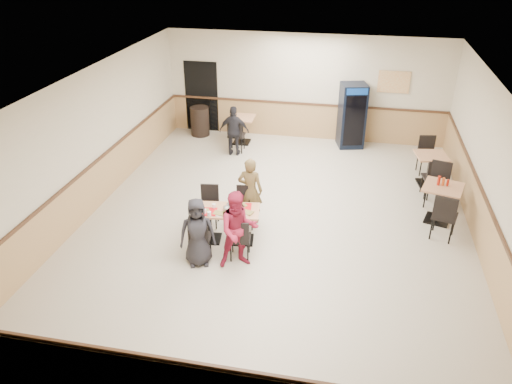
% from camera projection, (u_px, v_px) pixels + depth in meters
% --- Properties ---
extents(ground, '(10.00, 10.00, 0.00)m').
position_uv_depth(ground, '(276.00, 222.00, 10.53)').
color(ground, beige).
rests_on(ground, ground).
extents(room_shell, '(10.00, 10.00, 10.00)m').
position_uv_depth(room_shell, '(365.00, 156.00, 12.16)').
color(room_shell, silver).
rests_on(room_shell, ground).
extents(main_table, '(1.37, 0.82, 0.70)m').
position_uv_depth(main_table, '(226.00, 220.00, 9.72)').
color(main_table, black).
rests_on(main_table, ground).
extents(main_chairs, '(1.35, 1.66, 0.88)m').
position_uv_depth(main_chairs, '(224.00, 221.00, 9.73)').
color(main_chairs, black).
rests_on(main_chairs, ground).
extents(diner_woman_left, '(0.75, 0.61, 1.33)m').
position_uv_depth(diner_woman_left, '(197.00, 232.00, 8.95)').
color(diner_woman_left, black).
rests_on(diner_woman_left, ground).
extents(diner_woman_right, '(0.89, 0.80, 1.49)m').
position_uv_depth(diner_woman_right, '(238.00, 230.00, 8.87)').
color(diner_woman_right, maroon).
rests_on(diner_woman_right, ground).
extents(diner_man_opposite, '(0.53, 0.35, 1.43)m').
position_uv_depth(diner_man_opposite, '(250.00, 190.00, 10.27)').
color(diner_man_opposite, brown).
rests_on(diner_man_opposite, ground).
extents(lone_diner, '(0.82, 0.37, 1.37)m').
position_uv_depth(lone_diner, '(234.00, 131.00, 13.39)').
color(lone_diner, black).
rests_on(lone_diner, ground).
extents(tabletop_clutter, '(1.14, 0.67, 0.12)m').
position_uv_depth(tabletop_clutter, '(224.00, 210.00, 9.57)').
color(tabletop_clutter, red).
rests_on(tabletop_clutter, main_table).
extents(side_table_near, '(0.94, 0.94, 0.81)m').
position_uv_depth(side_table_near, '(441.00, 198.00, 10.35)').
color(side_table_near, black).
rests_on(side_table_near, ground).
extents(side_table_near_chair_south, '(0.59, 0.59, 1.03)m').
position_uv_depth(side_table_near_chair_south, '(445.00, 215.00, 9.80)').
color(side_table_near_chair_south, black).
rests_on(side_table_near_chair_south, ground).
extents(side_table_near_chair_north, '(0.59, 0.59, 1.03)m').
position_uv_depth(side_table_near_chair_north, '(437.00, 185.00, 10.92)').
color(side_table_near_chair_north, black).
rests_on(side_table_near_chair_north, ground).
extents(side_table_far, '(0.82, 0.82, 0.77)m').
position_uv_depth(side_table_far, '(430.00, 165.00, 11.89)').
color(side_table_far, black).
rests_on(side_table_far, ground).
extents(side_table_far_chair_south, '(0.52, 0.52, 0.97)m').
position_uv_depth(side_table_far_chair_south, '(433.00, 177.00, 11.37)').
color(side_table_far_chair_south, black).
rests_on(side_table_far_chair_south, ground).
extents(side_table_far_chair_north, '(0.52, 0.52, 0.97)m').
position_uv_depth(side_table_far_chair_north, '(427.00, 156.00, 12.43)').
color(side_table_far_chair_north, black).
rests_on(side_table_far_chair_north, ground).
extents(condiment_caddy, '(0.23, 0.06, 0.20)m').
position_uv_depth(condiment_caddy, '(442.00, 181.00, 10.23)').
color(condiment_caddy, '#A71B0B').
rests_on(condiment_caddy, side_table_near).
extents(back_table, '(0.74, 0.74, 0.77)m').
position_uv_depth(back_table, '(242.00, 126.00, 14.23)').
color(back_table, black).
rests_on(back_table, ground).
extents(back_table_chair_lone, '(0.46, 0.46, 0.98)m').
position_uv_depth(back_table_chair_lone, '(237.00, 134.00, 13.71)').
color(back_table_chair_lone, black).
rests_on(back_table_chair_lone, ground).
extents(pepsi_cooler, '(0.82, 0.82, 1.79)m').
position_uv_depth(pepsi_cooler, '(352.00, 116.00, 13.85)').
color(pepsi_cooler, black).
rests_on(pepsi_cooler, ground).
extents(trash_bin, '(0.55, 0.55, 0.86)m').
position_uv_depth(trash_bin, '(200.00, 121.00, 14.81)').
color(trash_bin, black).
rests_on(trash_bin, ground).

